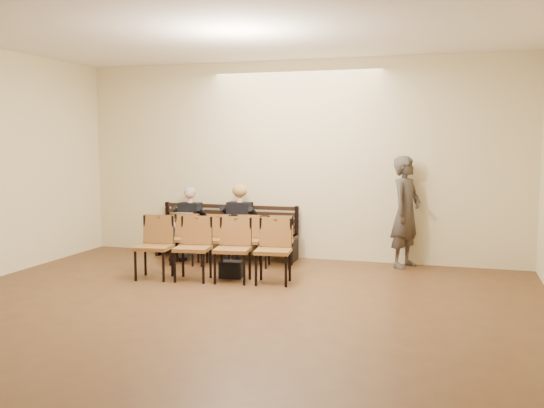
% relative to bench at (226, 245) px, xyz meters
% --- Properties ---
extents(ground, '(10.00, 10.00, 0.00)m').
position_rel_bench_xyz_m(ground, '(1.21, -4.65, -0.23)').
color(ground, brown).
rests_on(ground, ground).
extents(room_walls, '(8.02, 10.01, 3.51)m').
position_rel_bench_xyz_m(room_walls, '(1.21, -3.86, 2.31)').
color(room_walls, beige).
rests_on(room_walls, ground).
extents(bench, '(2.60, 0.90, 0.45)m').
position_rel_bench_xyz_m(bench, '(0.00, 0.00, 0.00)').
color(bench, black).
rests_on(bench, ground).
extents(seated_man, '(0.50, 0.69, 1.19)m').
position_rel_bench_xyz_m(seated_man, '(-0.69, -0.12, 0.37)').
color(seated_man, black).
rests_on(seated_man, ground).
extents(seated_woman, '(0.53, 0.73, 1.24)m').
position_rel_bench_xyz_m(seated_woman, '(0.27, -0.12, 0.39)').
color(seated_woman, black).
rests_on(seated_woman, ground).
extents(laptop, '(0.36, 0.30, 0.25)m').
position_rel_bench_xyz_m(laptop, '(-0.74, -0.34, 0.35)').
color(laptop, '#B8B8BC').
rests_on(laptop, bench).
extents(water_bottle, '(0.08, 0.08, 0.22)m').
position_rel_bench_xyz_m(water_bottle, '(0.38, -0.40, 0.33)').
color(water_bottle, silver).
rests_on(water_bottle, bench).
extents(bag, '(0.38, 0.28, 0.26)m').
position_rel_bench_xyz_m(bag, '(0.67, -1.49, -0.10)').
color(bag, black).
rests_on(bag, ground).
extents(passerby, '(0.76, 0.91, 2.13)m').
position_rel_bench_xyz_m(passerby, '(3.15, 0.10, 0.84)').
color(passerby, '#3C3631').
rests_on(passerby, ground).
extents(chair_row_front, '(2.12, 0.75, 0.85)m').
position_rel_bench_xyz_m(chair_row_front, '(0.35, -0.65, 0.20)').
color(chair_row_front, brown).
rests_on(chair_row_front, ground).
extents(chair_row_back, '(2.39, 0.81, 0.97)m').
position_rel_bench_xyz_m(chair_row_back, '(0.48, -1.78, 0.26)').
color(chair_row_back, brown).
rests_on(chair_row_back, ground).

